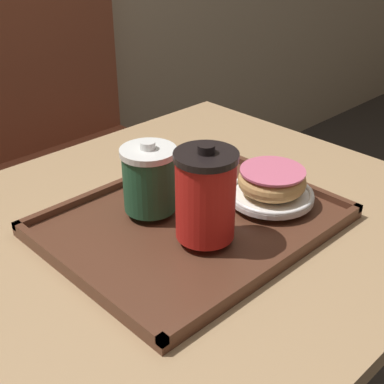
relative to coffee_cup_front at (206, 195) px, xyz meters
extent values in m
cube|color=tan|center=(0.06, 0.08, -0.11)|extent=(0.85, 0.77, 0.03)
cylinder|color=#333338|center=(0.06, 0.08, -0.47)|extent=(0.08, 0.08, 0.70)
cube|color=#512D1E|center=(0.03, 0.06, -0.09)|extent=(0.45, 0.36, 0.01)
cube|color=#512D1E|center=(0.03, -0.12, -0.08)|extent=(0.45, 0.01, 0.01)
cube|color=#512D1E|center=(0.03, 0.23, -0.08)|extent=(0.45, 0.01, 0.01)
cube|color=#512D1E|center=(-0.19, 0.06, -0.08)|extent=(0.01, 0.36, 0.01)
cube|color=#512D1E|center=(0.25, 0.06, -0.08)|extent=(0.01, 0.36, 0.01)
cylinder|color=red|center=(0.00, 0.00, -0.01)|extent=(0.09, 0.09, 0.13)
cylinder|color=black|center=(0.00, 0.00, 0.06)|extent=(0.09, 0.09, 0.01)
cylinder|color=black|center=(0.00, 0.00, 0.07)|extent=(0.02, 0.02, 0.01)
cylinder|color=#235638|center=(-0.01, 0.12, -0.02)|extent=(0.09, 0.09, 0.10)
cylinder|color=white|center=(-0.01, 0.12, 0.03)|extent=(0.09, 0.09, 0.01)
cylinder|color=white|center=(-0.01, 0.12, 0.04)|extent=(0.02, 0.02, 0.01)
cylinder|color=white|center=(0.16, 0.00, -0.07)|extent=(0.15, 0.15, 0.01)
torus|color=white|center=(0.16, 0.00, -0.06)|extent=(0.15, 0.15, 0.01)
torus|color=tan|center=(0.16, 0.00, -0.04)|extent=(0.11, 0.11, 0.04)
cylinder|color=#DB6684|center=(0.16, 0.00, -0.02)|extent=(0.11, 0.11, 0.00)
ellipsoid|color=silver|center=(0.09, 0.12, -0.06)|extent=(0.04, 0.04, 0.01)
cube|color=silver|center=(0.14, 0.18, -0.07)|extent=(0.09, 0.09, 0.00)
camera|label=1|loc=(-0.49, -0.47, 0.38)|focal=50.00mm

